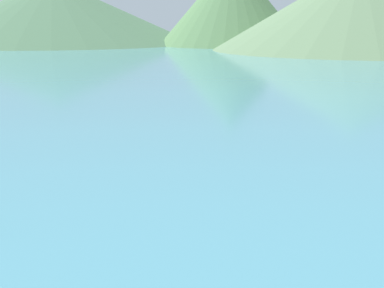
# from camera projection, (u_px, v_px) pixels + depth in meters

# --- Properties ---
(hill_west) EXTENTS (53.31, 53.31, 11.76)m
(hill_west) POSITION_uv_depth(u_px,v_px,m) (54.00, 11.00, 100.63)
(hill_west) COLOR #38563D
(hill_west) RESTS_ON ground_plane
(hill_central) EXTENTS (25.33, 25.33, 14.64)m
(hill_central) POSITION_uv_depth(u_px,v_px,m) (232.00, 2.00, 91.24)
(hill_central) COLOR #476B42
(hill_central) RESTS_ON ground_plane
(hill_east) EXTENTS (41.84, 41.84, 12.18)m
(hill_east) POSITION_uv_depth(u_px,v_px,m) (359.00, 7.00, 75.99)
(hill_east) COLOR #4C6647
(hill_east) RESTS_ON ground_plane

